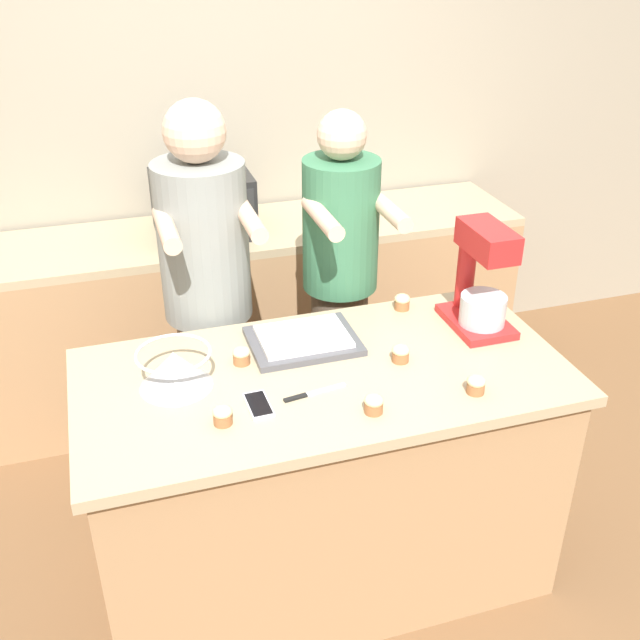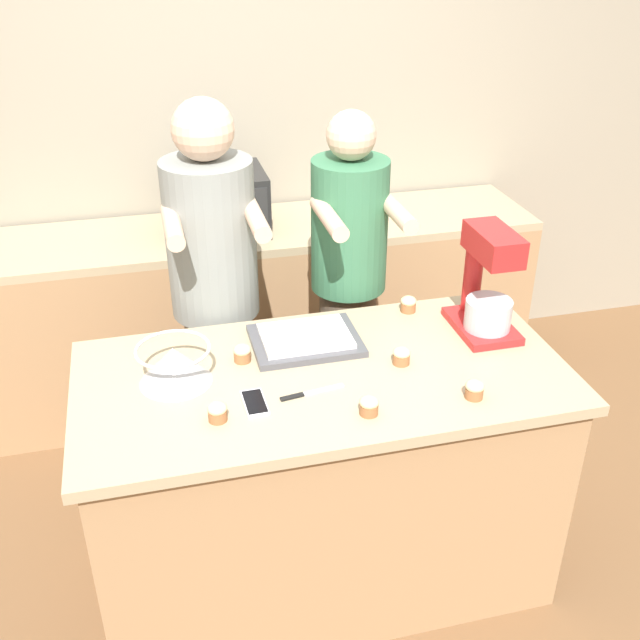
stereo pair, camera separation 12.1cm
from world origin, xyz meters
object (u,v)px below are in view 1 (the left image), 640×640
object	(u,v)px
person_left	(209,307)
microwave_oven	(203,204)
mixing_bowl	(175,368)
cell_phone	(258,405)
stand_mixer	(481,283)
baking_tray	(303,340)
knife	(311,394)
cupcake_0	(401,353)
cupcake_4	(402,302)
cupcake_3	(223,415)
cupcake_5	(476,384)
person_right	(340,296)
cupcake_2	(374,404)
cupcake_1	(241,355)

from	to	relation	value
person_left	microwave_oven	world-z (taller)	person_left
mixing_bowl	cell_phone	size ratio (longest dim) A/B	1.71
stand_mixer	mixing_bowl	bearing A→B (deg)	-176.47
baking_tray	knife	bearing A→B (deg)	-101.79
cupcake_0	cupcake_4	size ratio (longest dim) A/B	1.00
cupcake_0	cupcake_3	size ratio (longest dim) A/B	1.00
person_left	cupcake_5	world-z (taller)	person_left
person_left	baking_tray	world-z (taller)	person_left
mixing_bowl	cell_phone	distance (m)	0.31
person_right	baking_tray	bearing A→B (deg)	-124.06
person_right	stand_mixer	xyz separation A→B (m)	(0.38, -0.48, 0.23)
cell_phone	cupcake_4	xyz separation A→B (m)	(0.69, 0.47, 0.03)
cell_phone	knife	size ratio (longest dim) A/B	0.66
baking_tray	cupcake_4	size ratio (longest dim) A/B	6.10
cell_phone	cupcake_2	xyz separation A→B (m)	(0.34, -0.14, 0.03)
cupcake_2	cupcake_4	size ratio (longest dim) A/B	1.00
microwave_oven	cupcake_1	xyz separation A→B (m)	(-0.08, -1.20, -0.12)
baking_tray	cupcake_2	xyz separation A→B (m)	(0.09, -0.46, 0.01)
knife	cupcake_3	size ratio (longest dim) A/B	3.48
cell_phone	cupcake_1	size ratio (longest dim) A/B	2.30
person_left	person_right	world-z (taller)	person_left
knife	cupcake_0	xyz separation A→B (m)	(0.36, 0.10, 0.03)
cupcake_0	cupcake_2	bearing A→B (deg)	-127.84
cupcake_5	cupcake_2	bearing A→B (deg)	-179.70
cupcake_2	cupcake_5	distance (m)	0.35
cell_phone	cupcake_2	world-z (taller)	cupcake_2
cell_phone	mixing_bowl	bearing A→B (deg)	140.00
person_right	cupcake_5	distance (m)	0.90
cupcake_2	knife	bearing A→B (deg)	136.53
stand_mixer	cell_phone	distance (m)	0.96
cupcake_1	baking_tray	bearing A→B (deg)	14.23
cupcake_1	cupcake_2	world-z (taller)	same
cell_phone	cupcake_5	world-z (taller)	cupcake_5
knife	cell_phone	bearing A→B (deg)	-175.75
cupcake_2	stand_mixer	bearing A→B (deg)	35.32
microwave_oven	mixing_bowl	bearing A→B (deg)	-103.80
mixing_bowl	cupcake_1	world-z (taller)	mixing_bowl
cell_phone	knife	bearing A→B (deg)	4.25
person_left	cupcake_2	size ratio (longest dim) A/B	27.37
cupcake_3	cupcake_5	world-z (taller)	same
stand_mixer	knife	size ratio (longest dim) A/B	1.83
mixing_bowl	microwave_oven	xyz separation A→B (m)	(0.31, 1.27, 0.08)
person_right	baking_tray	world-z (taller)	person_right
cupcake_0	person_left	bearing A→B (deg)	131.77
microwave_oven	cupcake_0	distance (m)	1.43
cupcake_3	cupcake_4	xyz separation A→B (m)	(0.81, 0.52, 0.00)
microwave_oven	cupcake_5	size ratio (longest dim) A/B	7.14
cupcake_4	person_right	bearing A→B (deg)	120.60
person_left	person_right	bearing A→B (deg)	-0.11
cupcake_0	cupcake_1	bearing A→B (deg)	164.13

